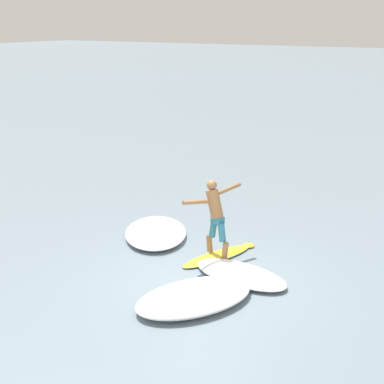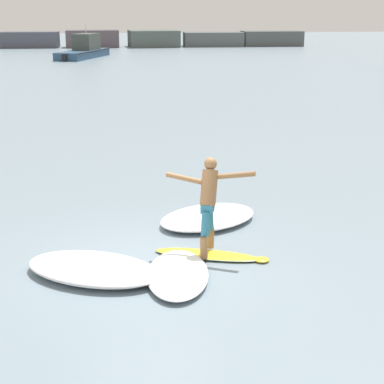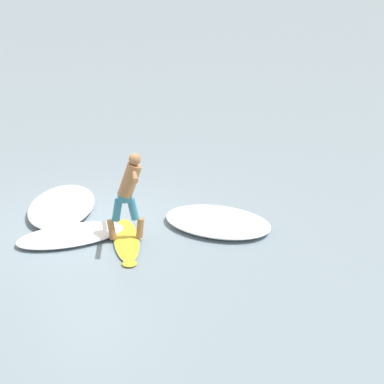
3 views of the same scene
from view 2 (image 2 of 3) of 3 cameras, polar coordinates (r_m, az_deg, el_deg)
name	(u,v)px [view 2 (image 2 of 3)]	position (r m, az deg, el deg)	size (l,w,h in m)	color
ground_plane	(153,264)	(11.30, -3.53, -6.41)	(200.00, 200.00, 0.00)	gray
rock_jetty_breakwater	(51,39)	(72.81, -12.44, 13.13)	(52.88, 4.89, 1.98)	#534A53
surfboard	(209,255)	(11.59, 1.53, -5.61)	(2.09, 1.16, 0.20)	yellow
surfer	(209,198)	(11.34, 1.49, -0.52)	(1.54, 0.88, 1.72)	#9A6C43
fishing_boat_near_jetty	(85,50)	(57.84, -9.53, 12.37)	(4.59, 8.76, 2.92)	navy
wave_foam_at_tail	(93,269)	(10.90, -8.77, -6.74)	(2.75, 2.36, 0.25)	white
wave_foam_at_nose	(178,274)	(10.68, -1.28, -7.29)	(1.26, 2.22, 0.17)	white
wave_foam_beside	(208,217)	(13.37, 1.43, -2.24)	(2.70, 2.51, 0.22)	white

